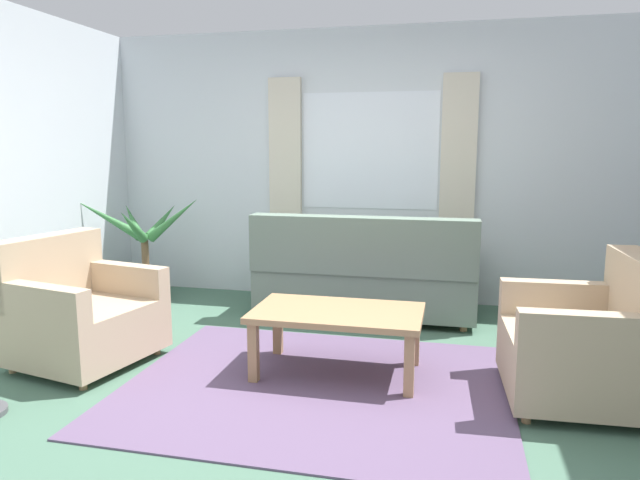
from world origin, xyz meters
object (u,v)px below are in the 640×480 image
object	(u,v)px
armchair_right	(589,344)
coffee_table	(337,318)
couch	(365,276)
potted_plant	(145,258)
armchair_left	(78,313)

from	to	relation	value
armchair_right	coffee_table	xyz separation A→B (m)	(-1.51, 0.07, 0.03)
couch	armchair_right	bearing A→B (deg)	137.09
potted_plant	armchair_right	bearing A→B (deg)	-21.85
armchair_right	armchair_left	bearing A→B (deg)	-90.65
coffee_table	potted_plant	world-z (taller)	potted_plant
couch	potted_plant	world-z (taller)	potted_plant
armchair_right	coffee_table	world-z (taller)	armchair_right
couch	coffee_table	bearing A→B (deg)	90.88
potted_plant	armchair_left	bearing A→B (deg)	-75.72
armchair_left	coffee_table	bearing A→B (deg)	-72.28
coffee_table	potted_plant	size ratio (longest dim) A/B	0.94
coffee_table	potted_plant	xyz separation A→B (m)	(-2.21, 1.42, 0.04)
armchair_left	potted_plant	distance (m)	1.66
armchair_right	potted_plant	size ratio (longest dim) A/B	0.75
couch	armchair_right	xyz separation A→B (m)	(1.53, -1.43, -0.01)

